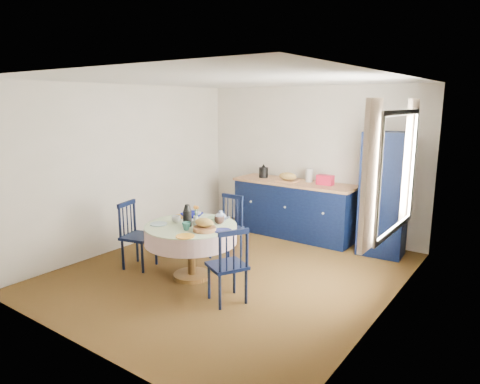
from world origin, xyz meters
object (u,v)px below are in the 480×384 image
object	(u,v)px
mug_c	(219,220)
cobalt_bowl	(192,215)
chair_right	(229,265)
mug_b	(186,226)
mug_d	(198,215)
chair_far	(227,226)
mug_a	(176,219)
kitchen_counter	(294,208)
chair_left	(136,235)
pantry_cabinet	(384,195)
dining_table	(192,234)

from	to	relation	value
mug_c	cobalt_bowl	world-z (taller)	mug_c
chair_right	mug_b	distance (m)	0.78
mug_b	mug_d	bearing A→B (deg)	116.80
chair_far	mug_c	world-z (taller)	chair_far
mug_b	cobalt_bowl	bearing A→B (deg)	125.00
chair_far	mug_a	bearing A→B (deg)	-99.13
kitchen_counter	mug_d	distance (m)	2.08
chair_left	mug_a	size ratio (longest dim) A/B	7.91
chair_far	cobalt_bowl	distance (m)	0.68
chair_far	mug_c	distance (m)	0.76
mug_d	pantry_cabinet	bearing A→B (deg)	46.55
chair_far	chair_right	size ratio (longest dim) A/B	1.02
cobalt_bowl	mug_a	bearing A→B (deg)	-91.14
chair_right	kitchen_counter	bearing A→B (deg)	-139.30
mug_b	mug_d	size ratio (longest dim) A/B	1.18
dining_table	mug_c	world-z (taller)	dining_table
mug_b	cobalt_bowl	distance (m)	0.56
dining_table	cobalt_bowl	bearing A→B (deg)	130.89
mug_c	mug_d	world-z (taller)	mug_c
kitchen_counter	mug_a	distance (m)	2.43
kitchen_counter	mug_c	xyz separation A→B (m)	(0.04, -2.09, 0.28)
chair_right	mug_d	world-z (taller)	chair_right
pantry_cabinet	mug_a	world-z (taller)	pantry_cabinet
pantry_cabinet	cobalt_bowl	distance (m)	2.81
mug_b	chair_far	bearing A→B (deg)	100.02
mug_a	mug_d	world-z (taller)	mug_a
chair_right	cobalt_bowl	size ratio (longest dim) A/B	3.24
kitchen_counter	pantry_cabinet	xyz separation A→B (m)	(1.50, -0.05, 0.43)
chair_far	mug_b	xyz separation A→B (m)	(0.19, -1.07, 0.29)
mug_c	dining_table	bearing A→B (deg)	-134.52
chair_left	mug_b	bearing A→B (deg)	-106.21
dining_table	chair_left	distance (m)	0.89
kitchen_counter	dining_table	xyz separation A→B (m)	(-0.21, -2.34, 0.11)
cobalt_bowl	mug_d	bearing A→B (deg)	40.60
mug_b	mug_c	distance (m)	0.48
mug_b	cobalt_bowl	world-z (taller)	mug_b
mug_b	kitchen_counter	bearing A→B (deg)	87.50
kitchen_counter	pantry_cabinet	bearing A→B (deg)	-1.65
chair_right	mug_a	size ratio (longest dim) A/B	7.73
kitchen_counter	pantry_cabinet	size ratio (longest dim) A/B	1.15
kitchen_counter	chair_far	world-z (taller)	kitchen_counter
kitchen_counter	chair_left	distance (m)	2.73
pantry_cabinet	mug_c	size ratio (longest dim) A/B	14.06
dining_table	mug_a	bearing A→B (deg)	-171.57
kitchen_counter	chair_far	size ratio (longest dim) A/B	2.30
kitchen_counter	pantry_cabinet	distance (m)	1.56
mug_a	cobalt_bowl	world-z (taller)	mug_a
chair_left	mug_c	distance (m)	1.23
mug_c	mug_a	bearing A→B (deg)	-149.09
kitchen_counter	chair_far	bearing A→B (deg)	-101.23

